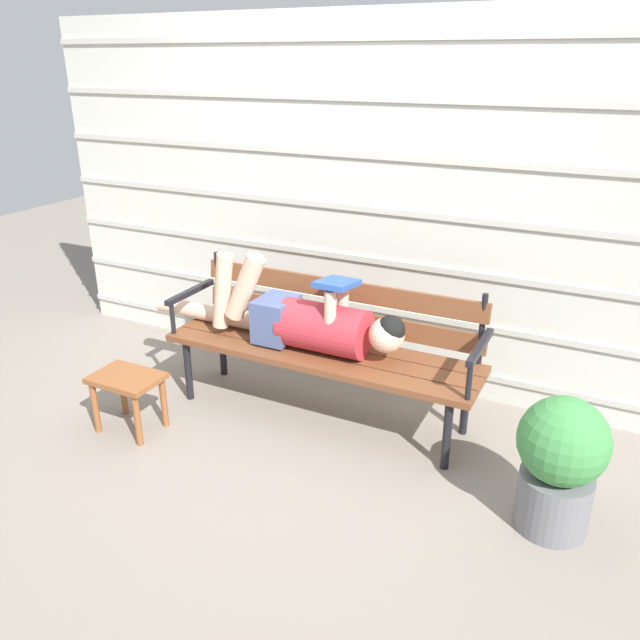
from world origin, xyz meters
The scene contains 6 objects.
ground_plane centered at (0.00, 0.00, 0.00)m, with size 12.00×12.00×0.00m, color gray.
house_siding centered at (0.00, 0.81, 1.09)m, with size 4.59×0.08×2.19m.
park_bench centered at (0.00, 0.24, 0.46)m, with size 1.81×0.48×0.82m.
reclining_person centered at (-0.11, 0.17, 0.58)m, with size 1.65×0.27×0.53m.
footstool centered at (-0.88, -0.43, 0.26)m, with size 0.37×0.27×0.33m.
potted_plant centered at (1.34, -0.22, 0.34)m, with size 0.38×0.38×0.63m.
Camera 1 is at (1.43, -2.69, 1.93)m, focal length 35.46 mm.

